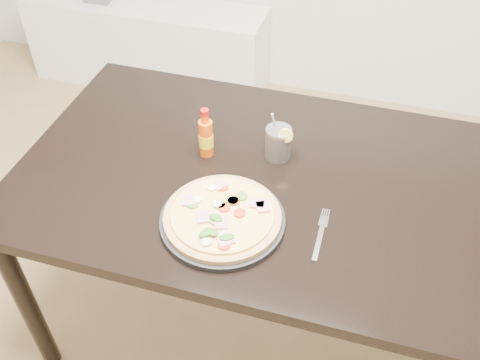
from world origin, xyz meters
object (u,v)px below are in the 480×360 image
(dining_table, at_px, (251,193))
(hot_sauce_bottle, at_px, (206,137))
(pizza, at_px, (222,215))
(media_console, at_px, (148,44))
(fork, at_px, (321,232))
(cola_cup, at_px, (278,143))
(plate, at_px, (222,220))

(dining_table, height_order, hot_sauce_bottle, hot_sauce_bottle)
(pizza, distance_m, media_console, 2.01)
(fork, bearing_deg, hot_sauce_bottle, 150.69)
(pizza, relative_size, media_console, 0.23)
(dining_table, height_order, pizza, pizza)
(media_console, bearing_deg, fork, -51.83)
(dining_table, relative_size, cola_cup, 8.08)
(pizza, bearing_deg, fork, 8.13)
(dining_table, relative_size, media_console, 1.00)
(hot_sauce_bottle, height_order, fork, hot_sauce_bottle)
(hot_sauce_bottle, bearing_deg, plate, -62.69)
(cola_cup, bearing_deg, pizza, -104.10)
(plate, height_order, hot_sauce_bottle, hot_sauce_bottle)
(fork, height_order, media_console, fork)
(plate, bearing_deg, cola_cup, 75.94)
(pizza, xyz_separation_m, fork, (0.26, 0.04, -0.02))
(dining_table, xyz_separation_m, pizza, (-0.02, -0.21, 0.11))
(plate, relative_size, fork, 1.81)
(pizza, bearing_deg, hot_sauce_bottle, 117.30)
(cola_cup, bearing_deg, plate, -104.06)
(plate, bearing_deg, fork, 8.17)
(cola_cup, bearing_deg, fork, -56.05)
(pizza, height_order, media_console, pizza)
(fork, bearing_deg, dining_table, 143.82)
(cola_cup, distance_m, media_console, 1.81)
(dining_table, relative_size, pizza, 4.40)
(plate, distance_m, fork, 0.27)
(dining_table, relative_size, plate, 4.11)
(plate, xyz_separation_m, pizza, (-0.00, 0.00, 0.02))
(pizza, distance_m, hot_sauce_bottle, 0.29)
(media_console, bearing_deg, hot_sauce_bottle, -57.96)
(hot_sauce_bottle, bearing_deg, media_console, 122.04)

